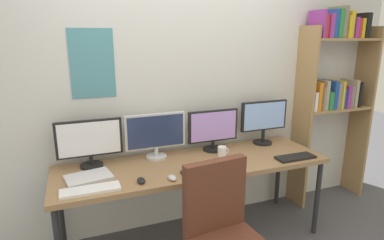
{
  "coord_description": "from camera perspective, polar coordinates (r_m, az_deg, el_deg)",
  "views": [
    {
      "loc": [
        -0.9,
        -1.7,
        1.74
      ],
      "look_at": [
        0.0,
        0.65,
        1.09
      ],
      "focal_mm": 29.77,
      "sensor_mm": 36.0,
      "label": 1
    }
  ],
  "objects": [
    {
      "name": "wall_back",
      "position": [
        2.89,
        -2.65,
        5.76
      ],
      "size": [
        4.64,
        0.11,
        2.6
      ],
      "color": "silver",
      "rests_on": "ground_plane"
    },
    {
      "name": "desk",
      "position": [
        2.68,
        0.39,
        -8.56
      ],
      "size": [
        2.24,
        0.68,
        0.74
      ],
      "color": "#936D47",
      "rests_on": "ground_plane"
    },
    {
      "name": "bookshelf",
      "position": [
        3.61,
        24.14,
        6.32
      ],
      "size": [
        0.83,
        0.28,
        2.04
      ],
      "color": "#9E7A4C",
      "rests_on": "ground_plane"
    },
    {
      "name": "monitor_far_left",
      "position": [
        2.63,
        -17.86,
        -3.69
      ],
      "size": [
        0.51,
        0.18,
        0.38
      ],
      "color": "black",
      "rests_on": "desk"
    },
    {
      "name": "monitor_center_left",
      "position": [
        2.71,
        -6.53,
        -2.52
      ],
      "size": [
        0.52,
        0.18,
        0.39
      ],
      "color": "silver",
      "rests_on": "desk"
    },
    {
      "name": "monitor_center_right",
      "position": [
        2.88,
        3.81,
        -1.59
      ],
      "size": [
        0.47,
        0.18,
        0.37
      ],
      "color": "black",
      "rests_on": "desk"
    },
    {
      "name": "monitor_far_right",
      "position": [
        3.12,
        12.75,
        0.14
      ],
      "size": [
        0.48,
        0.18,
        0.42
      ],
      "color": "black",
      "rests_on": "desk"
    },
    {
      "name": "keyboard_left",
      "position": [
        2.29,
        -17.74,
        -11.84
      ],
      "size": [
        0.39,
        0.13,
        0.02
      ],
      "primitive_type": "cube",
      "color": "silver",
      "rests_on": "desk"
    },
    {
      "name": "keyboard_center",
      "position": [
        2.46,
        2.36,
        -9.23
      ],
      "size": [
        0.36,
        0.13,
        0.02
      ],
      "primitive_type": "cube",
      "color": "black",
      "rests_on": "desk"
    },
    {
      "name": "keyboard_right",
      "position": [
        2.88,
        18.02,
        -6.37
      ],
      "size": [
        0.35,
        0.13,
        0.02
      ],
      "primitive_type": "cube",
      "color": "black",
      "rests_on": "desk"
    },
    {
      "name": "mouse_left_side",
      "position": [
        2.34,
        -9.11,
        -10.64
      ],
      "size": [
        0.06,
        0.1,
        0.03
      ],
      "primitive_type": "ellipsoid",
      "color": "black",
      "rests_on": "desk"
    },
    {
      "name": "mouse_right_side",
      "position": [
        2.35,
        -3.55,
        -10.28
      ],
      "size": [
        0.06,
        0.1,
        0.03
      ],
      "primitive_type": "ellipsoid",
      "color": "silver",
      "rests_on": "desk"
    },
    {
      "name": "laptop_closed",
      "position": [
        2.48,
        -18.03,
        -9.75
      ],
      "size": [
        0.35,
        0.27,
        0.02
      ],
      "primitive_type": "cube",
      "rotation": [
        0.0,
        0.0,
        0.18
      ],
      "color": "silver",
      "rests_on": "desk"
    },
    {
      "name": "coffee_mug",
      "position": [
        2.78,
        5.45,
        -5.66
      ],
      "size": [
        0.11,
        0.08,
        0.09
      ],
      "color": "white",
      "rests_on": "desk"
    }
  ]
}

